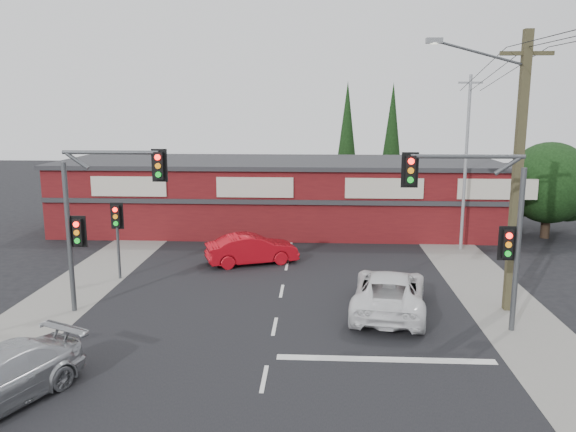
{
  "coord_description": "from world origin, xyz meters",
  "views": [
    {
      "loc": [
        1.43,
        -17.2,
        7.4
      ],
      "look_at": [
        0.35,
        3.0,
        3.46
      ],
      "focal_mm": 35.0,
      "sensor_mm": 36.0,
      "label": 1
    }
  ],
  "objects_px": {
    "red_sedan": "(252,249)",
    "shop_building": "(279,194)",
    "utility_pole": "(514,165)",
    "white_suv": "(389,291)"
  },
  "relations": [
    {
      "from": "red_sedan",
      "to": "shop_building",
      "type": "height_order",
      "value": "shop_building"
    },
    {
      "from": "shop_building",
      "to": "utility_pole",
      "type": "bearing_deg",
      "value": -56.24
    },
    {
      "from": "red_sedan",
      "to": "utility_pole",
      "type": "bearing_deg",
      "value": -140.24
    },
    {
      "from": "red_sedan",
      "to": "shop_building",
      "type": "bearing_deg",
      "value": -25.46
    },
    {
      "from": "shop_building",
      "to": "red_sedan",
      "type": "bearing_deg",
      "value": -94.86
    },
    {
      "from": "white_suv",
      "to": "red_sedan",
      "type": "distance_m",
      "value": 8.42
    },
    {
      "from": "utility_pole",
      "to": "shop_building",
      "type": "bearing_deg",
      "value": 123.76
    },
    {
      "from": "white_suv",
      "to": "shop_building",
      "type": "xyz_separation_m",
      "value": [
        -5.08,
        14.39,
        1.37
      ]
    },
    {
      "from": "white_suv",
      "to": "utility_pole",
      "type": "xyz_separation_m",
      "value": [
        4.28,
        0.39,
        4.63
      ]
    },
    {
      "from": "white_suv",
      "to": "utility_pole",
      "type": "bearing_deg",
      "value": -165.88
    }
  ]
}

